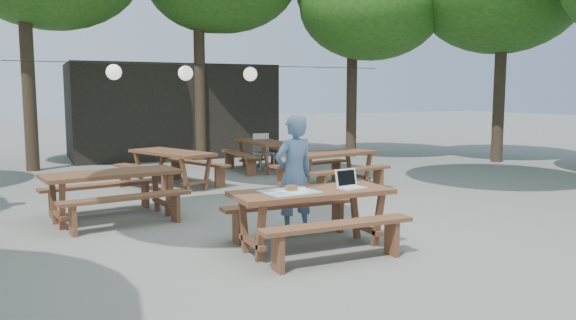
# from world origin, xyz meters

# --- Properties ---
(ground) EXTENTS (80.00, 80.00, 0.00)m
(ground) POSITION_xyz_m (0.00, 0.00, 0.00)
(ground) COLOR slate
(ground) RESTS_ON ground
(pavilion) EXTENTS (6.00, 3.00, 2.80)m
(pavilion) POSITION_xyz_m (0.50, 10.50, 1.40)
(pavilion) COLOR black
(pavilion) RESTS_ON ground
(main_picnic_table) EXTENTS (2.00, 1.58, 0.75)m
(main_picnic_table) POSITION_xyz_m (-0.42, -0.79, 0.39)
(main_picnic_table) COLOR brown
(main_picnic_table) RESTS_ON ground
(picnic_table_nw) EXTENTS (2.13, 1.87, 0.75)m
(picnic_table_nw) POSITION_xyz_m (-2.45, 1.94, 0.39)
(picnic_table_nw) COLOR brown
(picnic_table_nw) RESTS_ON ground
(picnic_table_ne) EXTENTS (2.17, 1.92, 0.75)m
(picnic_table_ne) POSITION_xyz_m (1.98, 3.05, 0.39)
(picnic_table_ne) COLOR brown
(picnic_table_ne) RESTS_ON ground
(picnic_table_far_w) EXTENTS (2.19, 2.36, 0.75)m
(picnic_table_far_w) POSITION_xyz_m (-0.90, 4.58, 0.39)
(picnic_table_far_w) COLOR brown
(picnic_table_far_w) RESTS_ON ground
(picnic_table_far_e) EXTENTS (1.60, 2.01, 0.75)m
(picnic_table_far_e) POSITION_xyz_m (1.79, 6.08, 0.39)
(picnic_table_far_e) COLOR brown
(picnic_table_far_e) RESTS_ON ground
(woman) EXTENTS (0.66, 0.49, 1.66)m
(woman) POSITION_xyz_m (-0.30, -0.03, 0.83)
(woman) COLOR #6587B9
(woman) RESTS_ON ground
(plastic_chair) EXTENTS (0.45, 0.45, 0.90)m
(plastic_chair) POSITION_xyz_m (1.92, 6.42, 0.26)
(plastic_chair) COLOR white
(plastic_chair) RESTS_ON ground
(laptop) EXTENTS (0.37, 0.31, 0.24)m
(laptop) POSITION_xyz_m (0.08, -0.85, 0.81)
(laptop) COLOR white
(laptop) RESTS_ON main_picnic_table
(tabletop_clutter) EXTENTS (0.72, 0.63, 0.08)m
(tabletop_clutter) POSITION_xyz_m (-0.72, -0.78, 0.76)
(tabletop_clutter) COLOR teal
(tabletop_clutter) RESTS_ON main_picnic_table
(paper_lanterns) EXTENTS (9.00, 0.34, 0.38)m
(paper_lanterns) POSITION_xyz_m (-0.19, 6.00, 2.40)
(paper_lanterns) COLOR black
(paper_lanterns) RESTS_ON ground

